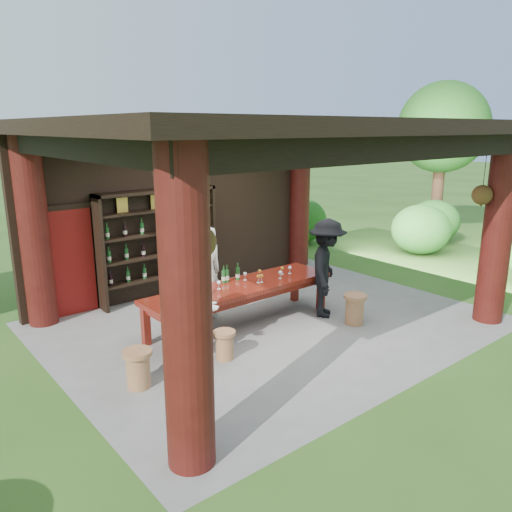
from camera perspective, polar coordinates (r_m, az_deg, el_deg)
ground at (r=9.04m, az=1.62°, el=-7.57°), size 90.00×90.00×0.00m
pavilion at (r=8.79m, az=-0.18°, el=6.22°), size 7.50×6.00×3.60m
wine_shelf at (r=10.19m, az=-11.02°, el=1.28°), size 2.52×0.38×2.22m
tasting_table at (r=8.67m, az=-1.74°, el=-4.07°), size 3.56×0.95×0.75m
stool_near_left at (r=7.62m, az=-3.62°, el=-10.04°), size 0.34×0.34×0.45m
stool_near_right at (r=9.04m, az=11.21°, el=-5.88°), size 0.41×0.41×0.54m
stool_far_left at (r=7.01m, az=-13.33°, el=-12.32°), size 0.40×0.40×0.53m
host at (r=8.94m, az=-5.68°, el=-2.05°), size 0.63×0.41×1.72m
guest_woman at (r=7.24m, az=-7.21°, el=-6.65°), size 0.89×0.76×1.59m
guest_man at (r=9.17m, az=8.06°, el=-1.39°), size 1.34×1.26×1.82m
table_bottles at (r=8.80m, az=-3.05°, el=-1.96°), size 0.38×0.09×0.31m
table_glasses at (r=8.92m, az=0.75°, el=-2.25°), size 1.62×0.40×0.15m
napkin_basket at (r=8.14m, az=-6.38°, el=-4.04°), size 0.26×0.18×0.14m
shrubs at (r=10.83m, az=7.86°, el=-0.79°), size 16.06×8.26×1.36m
trees at (r=11.89m, az=14.04°, el=13.94°), size 21.86×9.71×4.80m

